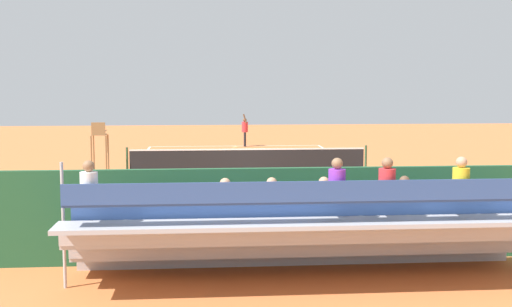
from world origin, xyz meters
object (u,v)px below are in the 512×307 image
at_px(tennis_racket, 235,147).
at_px(equipment_bag, 312,245).
at_px(umpire_chair, 99,142).
at_px(tennis_net, 248,160).
at_px(courtside_bench, 393,225).
at_px(tennis_player, 245,129).
at_px(tennis_ball_near, 263,152).
at_px(bleacher_stand, 304,230).

bearing_deg(tennis_racket, equipment_bag, 91.28).
relative_size(umpire_chair, tennis_racket, 3.78).
xyz_separation_m(tennis_net, courtside_bench, (-2.36, 13.27, 0.06)).
bearing_deg(tennis_net, umpire_chair, 1.73).
height_order(tennis_player, tennis_ball_near, tennis_player).
distance_m(equipment_bag, tennis_racket, 23.64).
bearing_deg(tennis_ball_near, courtside_bench, 92.83).
distance_m(umpire_chair, courtside_bench, 15.65).
xyz_separation_m(bleacher_stand, equipment_bag, (-0.51, -1.99, -0.81)).
bearing_deg(tennis_net, tennis_racket, -89.75).
bearing_deg(tennis_net, tennis_ball_near, -100.43).
xyz_separation_m(bleacher_stand, tennis_player, (-0.59, -26.11, 0.03)).
relative_size(courtside_bench, tennis_racket, 3.18).
bearing_deg(tennis_net, equipment_bag, 92.06).
relative_size(tennis_net, bleacher_stand, 1.14).
height_order(bleacher_stand, tennis_player, bleacher_stand).
bearing_deg(bleacher_stand, tennis_ball_near, -93.46).
bearing_deg(tennis_player, equipment_bag, 89.81).
distance_m(equipment_bag, tennis_ball_near, 20.72).
bearing_deg(tennis_player, tennis_net, 86.99).
distance_m(umpire_chair, equipment_bag, 14.85).
bearing_deg(bleacher_stand, umpire_chair, -67.91).
distance_m(tennis_net, tennis_racket, 10.24).
height_order(tennis_net, tennis_ball_near, tennis_net).
bearing_deg(tennis_racket, courtside_bench, 95.84).
distance_m(tennis_player, tennis_ball_near, 3.64).
height_order(bleacher_stand, equipment_bag, bleacher_stand).
relative_size(umpire_chair, equipment_bag, 2.38).
xyz_separation_m(courtside_bench, tennis_ball_near, (1.02, -20.57, -0.53)).
distance_m(umpire_chair, tennis_ball_near, 10.71).
bearing_deg(umpire_chair, equipment_bag, 116.83).
xyz_separation_m(umpire_chair, tennis_ball_near, (-7.54, -7.49, -1.28)).
relative_size(bleacher_stand, tennis_ball_near, 137.27).
distance_m(courtside_bench, equipment_bag, 1.92).
bearing_deg(bleacher_stand, tennis_player, -91.30).
distance_m(tennis_net, tennis_ball_near, 7.44).
xyz_separation_m(tennis_racket, tennis_ball_near, (-1.39, 2.93, 0.02)).
height_order(tennis_net, bleacher_stand, bleacher_stand).
relative_size(bleacher_stand, courtside_bench, 5.03).
height_order(tennis_net, tennis_racket, tennis_net).
xyz_separation_m(tennis_net, bleacher_stand, (0.03, 15.39, 0.49)).
distance_m(tennis_racket, tennis_ball_near, 3.24).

